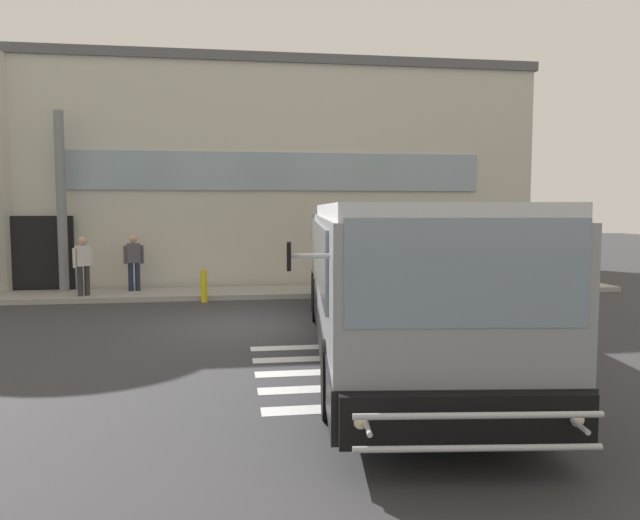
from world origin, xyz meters
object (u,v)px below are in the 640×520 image
(entry_support_column, at_px, (61,202))
(safety_bollard_yellow, at_px, (204,286))
(bus_main_foreground, at_px, (384,277))
(passenger_near_column, at_px, (83,262))
(passenger_by_doorway, at_px, (134,260))

(entry_support_column, distance_m, safety_bollard_yellow, 5.13)
(bus_main_foreground, xyz_separation_m, passenger_near_column, (-7.01, 6.87, -0.22))
(entry_support_column, height_order, passenger_near_column, entry_support_column)
(passenger_near_column, distance_m, safety_bollard_yellow, 3.55)
(entry_support_column, height_order, safety_bollard_yellow, entry_support_column)
(entry_support_column, relative_size, safety_bollard_yellow, 5.93)
(passenger_by_doorway, relative_size, safety_bollard_yellow, 1.86)
(bus_main_foreground, xyz_separation_m, passenger_by_doorway, (-5.73, 7.71, -0.26))
(bus_main_foreground, bearing_deg, safety_bollard_yellow, 120.48)
(passenger_by_doorway, height_order, safety_bollard_yellow, passenger_by_doorway)
(passenger_near_column, height_order, passenger_by_doorway, same)
(entry_support_column, height_order, passenger_by_doorway, entry_support_column)
(passenger_near_column, bearing_deg, passenger_by_doorway, 33.07)
(bus_main_foreground, xyz_separation_m, safety_bollard_yellow, (-3.61, 6.13, -0.89))
(entry_support_column, xyz_separation_m, passenger_by_doorway, (2.06, -0.22, -1.74))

